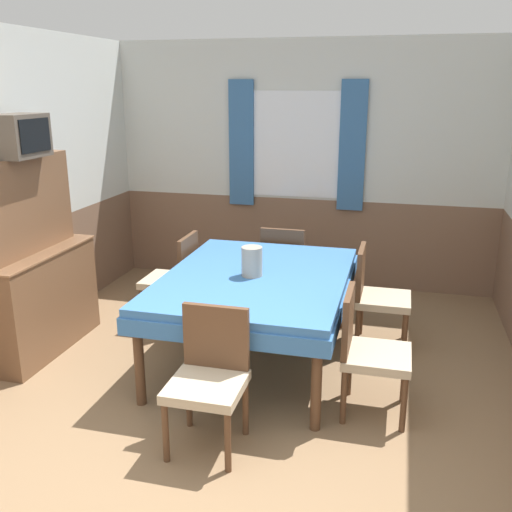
# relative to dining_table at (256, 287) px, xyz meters

# --- Properties ---
(ground_plane) EXTENTS (16.00, 16.00, 0.00)m
(ground_plane) POSITION_rel_dining_table_xyz_m (0.00, -1.69, -0.63)
(ground_plane) COLOR #846647
(wall_back) EXTENTS (4.50, 0.09, 2.60)m
(wall_back) POSITION_rel_dining_table_xyz_m (-0.00, 2.01, 0.68)
(wall_back) COLOR silver
(wall_back) RESTS_ON ground_plane
(wall_left) EXTENTS (0.05, 4.08, 2.60)m
(wall_left) POSITION_rel_dining_table_xyz_m (-2.07, 0.15, 0.67)
(wall_left) COLOR silver
(wall_left) RESTS_ON ground_plane
(dining_table) EXTENTS (1.41, 1.86, 0.73)m
(dining_table) POSITION_rel_dining_table_xyz_m (0.00, 0.00, 0.00)
(dining_table) COLOR #386BA8
(dining_table) RESTS_ON ground_plane
(chair_left_far) EXTENTS (0.44, 0.44, 0.85)m
(chair_left_far) POSITION_rel_dining_table_xyz_m (-0.90, 0.54, -0.17)
(chair_left_far) COLOR brown
(chair_left_far) RESTS_ON ground_plane
(chair_right_near) EXTENTS (0.44, 0.44, 0.85)m
(chair_right_near) POSITION_rel_dining_table_xyz_m (0.90, -0.54, -0.17)
(chair_right_near) COLOR brown
(chair_right_near) RESTS_ON ground_plane
(chair_right_far) EXTENTS (0.44, 0.44, 0.85)m
(chair_right_far) POSITION_rel_dining_table_xyz_m (0.90, 0.54, -0.17)
(chair_right_far) COLOR brown
(chair_right_far) RESTS_ON ground_plane
(chair_head_window) EXTENTS (0.44, 0.44, 0.85)m
(chair_head_window) POSITION_rel_dining_table_xyz_m (-0.00, 1.13, -0.17)
(chair_head_window) COLOR brown
(chair_head_window) RESTS_ON ground_plane
(chair_head_near) EXTENTS (0.44, 0.44, 0.85)m
(chair_head_near) POSITION_rel_dining_table_xyz_m (-0.00, -1.13, -0.17)
(chair_head_near) COLOR brown
(chair_head_near) RESTS_ON ground_plane
(sideboard) EXTENTS (0.46, 1.17, 1.61)m
(sideboard) POSITION_rel_dining_table_xyz_m (-1.82, -0.23, 0.04)
(sideboard) COLOR brown
(sideboard) RESTS_ON ground_plane
(tv) EXTENTS (0.29, 0.44, 0.32)m
(tv) POSITION_rel_dining_table_xyz_m (-1.78, -0.26, 1.14)
(tv) COLOR #51473D
(tv) RESTS_ON sideboard
(vase) EXTENTS (0.16, 0.16, 0.23)m
(vase) POSITION_rel_dining_table_xyz_m (-0.02, -0.03, 0.21)
(vase) COLOR #A39989
(vase) RESTS_ON dining_table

